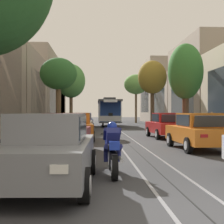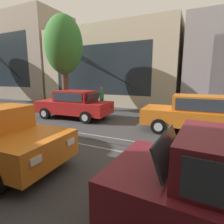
{
  "view_description": "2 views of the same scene",
  "coord_description": "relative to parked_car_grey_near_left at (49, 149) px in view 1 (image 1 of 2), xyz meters",
  "views": [
    {
      "loc": [
        -1.74,
        -4.67,
        1.6
      ],
      "look_at": [
        -0.27,
        21.49,
        1.64
      ],
      "focal_mm": 51.25,
      "sensor_mm": 36.0,
      "label": 1
    },
    {
      "loc": [
        -5.49,
        8.89,
        2.31
      ],
      "look_at": [
        1.43,
        12.19,
        0.84
      ],
      "focal_mm": 28.9,
      "sensor_mm": 36.0,
      "label": 2
    }
  ],
  "objects": [
    {
      "name": "parked_car_red_mid_right",
      "position": [
        5.57,
        12.88,
        0.0
      ],
      "size": [
        2.13,
        4.42,
        1.58
      ],
      "color": "red",
      "rests_on": "ground"
    },
    {
      "name": "parked_car_orange_second_right",
      "position": [
        5.51,
        6.51,
        0.0
      ],
      "size": [
        2.08,
        4.4,
        1.58
      ],
      "color": "orange",
      "rests_on": "ground"
    },
    {
      "name": "parked_car_orange_mid_left",
      "position": [
        -0.02,
        11.42,
        0.0
      ],
      "size": [
        2.14,
        4.42,
        1.58
      ],
      "color": "orange",
      "rests_on": "ground"
    },
    {
      "name": "trolley_track_rails",
      "position": [
        2.74,
        25.86,
        -0.79
      ],
      "size": [
        1.14,
        68.51,
        0.01
      ],
      "color": "gray",
      "rests_on": "ground"
    },
    {
      "name": "ground_plane",
      "position": [
        2.74,
        21.81,
        -0.8
      ],
      "size": [
        160.0,
        160.0,
        0.0
      ],
      "primitive_type": "plane",
      "color": "#38383A"
    },
    {
      "name": "building_facade_left",
      "position": [
        -6.92,
        27.35,
        3.39
      ],
      "size": [
        5.52,
        60.21,
        10.18
      ],
      "color": "gray",
      "rests_on": "ground"
    },
    {
      "name": "street_tree_kerb_right_second",
      "position": [
        7.39,
        14.96,
        3.61
      ],
      "size": [
        2.44,
        2.63,
        6.44
      ],
      "color": "brown",
      "rests_on": "ground"
    },
    {
      "name": "street_tree_kerb_left_mid",
      "position": [
        -2.13,
        36.62,
        5.06
      ],
      "size": [
        3.85,
        3.88,
        8.21
      ],
      "color": "brown",
      "rests_on": "ground"
    },
    {
      "name": "parked_car_silver_fourth_left",
      "position": [
        -0.03,
        17.63,
        0.0
      ],
      "size": [
        2.07,
        4.39,
        1.58
      ],
      "color": "#B7B7BC",
      "rests_on": "ground"
    },
    {
      "name": "parked_car_grey_near_left",
      "position": [
        0.0,
        0.0,
        0.0
      ],
      "size": [
        2.12,
        4.41,
        1.58
      ],
      "color": "slate",
      "rests_on": "ground"
    },
    {
      "name": "cable_car_trolley",
      "position": [
        2.74,
        30.85,
        0.86
      ],
      "size": [
        2.63,
        9.15,
        3.28
      ],
      "color": "navy",
      "rests_on": "ground"
    },
    {
      "name": "street_tree_kerb_right_mid",
      "position": [
        7.32,
        27.29,
        4.58
      ],
      "size": [
        3.13,
        2.94,
        7.25
      ],
      "color": "brown",
      "rests_on": "ground"
    },
    {
      "name": "parked_car_maroon_second_left",
      "position": [
        -0.15,
        5.55,
        0.0
      ],
      "size": [
        2.15,
        4.42,
        1.58
      ],
      "color": "maroon",
      "rests_on": "ground"
    },
    {
      "name": "parked_car_blue_fifth_left",
      "position": [
        -0.05,
        23.03,
        0.0
      ],
      "size": [
        2.09,
        4.4,
        1.58
      ],
      "color": "#233D93",
      "rests_on": "ground"
    },
    {
      "name": "parked_car_black_sixth_left",
      "position": [
        -0.17,
        28.59,
        0.0
      ],
      "size": [
        2.11,
        4.41,
        1.58
      ],
      "color": "black",
      "rests_on": "ground"
    },
    {
      "name": "street_tree_kerb_right_fourth",
      "position": [
        7.44,
        41.76,
        5.1
      ],
      "size": [
        3.68,
        3.56,
        7.48
      ],
      "color": "brown",
      "rests_on": "ground"
    },
    {
      "name": "building_facade_right",
      "position": [
        12.65,
        29.45,
        3.4
      ],
      "size": [
        5.63,
        60.21,
        10.84
      ],
      "color": "gray",
      "rests_on": "ground"
    },
    {
      "name": "motorcycle_with_rider",
      "position": [
        1.47,
        1.14,
        -0.15
      ],
      "size": [
        0.56,
        1.99,
        1.37
      ],
      "color": "black",
      "rests_on": "ground"
    },
    {
      "name": "street_tree_kerb_left_second",
      "position": [
        -1.91,
        19.2,
        3.88
      ],
      "size": [
        3.02,
        2.6,
        6.08
      ],
      "color": "brown",
      "rests_on": "ground"
    },
    {
      "name": "pedestrian_on_left_pavement",
      "position": [
        8.4,
        12.62,
        0.13
      ],
      "size": [
        0.55,
        0.39,
        1.65
      ],
      "color": "black",
      "rests_on": "ground"
    },
    {
      "name": "pedestrian_on_right_pavement",
      "position": [
        7.99,
        27.47,
        0.1
      ],
      "size": [
        0.55,
        0.25,
        1.59
      ],
      "color": "slate",
      "rests_on": "ground"
    }
  ]
}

